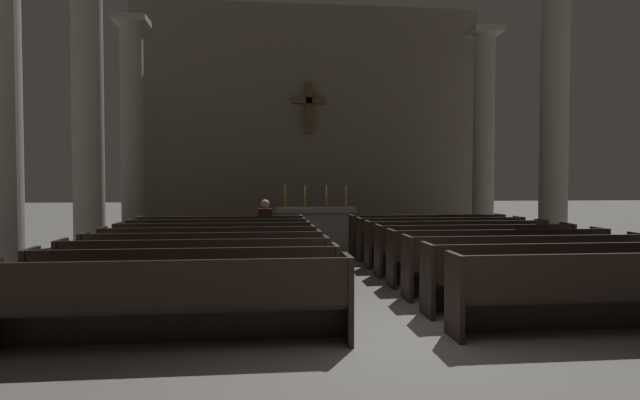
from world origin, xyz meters
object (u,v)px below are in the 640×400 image
Objects in this scene: pew_right_row_2 at (563,277)px; pew_right_row_3 at (527,266)px; pew_right_row_8 at (427,234)px; candlestick_inner_right at (326,200)px; candlestick_outer_left at (285,200)px; pew_left_row_1 at (175,303)px; pew_left_row_2 at (187,285)px; pew_right_row_6 at (456,243)px; candlestick_outer_right at (346,200)px; pew_left_row_3 at (197,272)px; pew_left_row_6 at (214,246)px; pew_right_row_4 at (498,257)px; column_right_second at (554,124)px; pew_left_row_4 at (204,261)px; pew_right_row_1 at (610,292)px; column_left_third at (132,135)px; pew_left_row_7 at (218,241)px; column_left_second at (88,118)px; pew_left_row_8 at (222,236)px; pew_right_row_7 at (440,238)px; lone_worshipper at (265,226)px; pew_right_row_5 at (475,249)px; altar at (316,224)px; pew_left_row_5 at (210,253)px; column_right_third at (484,138)px; candlestick_inner_left at (305,200)px.

pew_right_row_3 is (0.00, 0.98, 0.00)m from pew_right_row_2.
candlestick_inner_right reaches higher than pew_right_row_8.
pew_left_row_1 is at bearing -99.59° from candlestick_outer_left.
pew_right_row_6 is at bearing 38.92° from pew_left_row_2.
candlestick_outer_right reaches higher than pew_left_row_2.
pew_left_row_3 and pew_left_row_6 have the same top height.
pew_right_row_2 is at bearing -90.00° from pew_right_row_8.
pew_right_row_4 is 0.60× the size of column_right_second.
pew_left_row_4 is 4.85m from pew_right_row_4.
pew_right_row_1 is 5.97× the size of candlestick_inner_right.
pew_left_row_7 is at bearing -56.07° from column_left_third.
pew_right_row_4 is 4.69m from column_right_second.
column_left_third is at bearing 133.74° from pew_right_row_3.
pew_left_row_6 is at bearing 134.73° from pew_right_row_1.
pew_right_row_1 is 1.96m from pew_right_row_3.
pew_right_row_6 is at bearing -7.44° from column_left_second.
pew_left_row_8 is at bearing 90.00° from pew_left_row_2.
pew_left_row_3 is at bearing 158.01° from pew_right_row_1.
column_left_third is at bearing 152.51° from pew_right_row_7.
candlestick_outer_right is 0.47× the size of lone_worshipper.
column_left_second is at bearing 152.33° from pew_right_row_3.
pew_left_row_3 is 8.10m from candlestick_outer_right.
pew_left_row_1 is at bearing -90.00° from pew_left_row_6.
column_right_second is 1.00× the size of column_left_third.
pew_right_row_5 is at bearing -90.00° from pew_right_row_7.
pew_left_row_1 is 1.00× the size of pew_right_row_7.
altar is at bearing 125.11° from pew_right_row_7.
pew_right_row_4 is at bearing 90.00° from pew_right_row_1.
candlestick_inner_right is at bearing 115.64° from pew_right_row_6.
column_right_second is at bearing 66.01° from pew_right_row_1.
pew_left_row_1 and pew_left_row_5 have the same top height.
candlestick_outer_left is (4.19, -0.43, -1.82)m from column_left_third.
pew_left_row_6 is 2.82× the size of lone_worshipper.
pew_right_row_2 is 6.11m from column_right_second.
pew_right_row_2 is 0.98m from pew_right_row_3.
altar is 0.74m from candlestick_inner_right.
pew_right_row_8 is 5.97× the size of candlestick_inner_right.
pew_right_row_4 is 6.62m from candlestick_outer_right.
pew_left_row_3 is 8.81m from column_right_second.
column_right_third is at bearing 4.91° from altar.
pew_left_row_7 is at bearing 180.00° from pew_right_row_7.
pew_left_row_1 is at bearing -90.00° from pew_left_row_4.
column_right_third is at bearing 4.64° from candlestick_inner_left.
candlestick_outer_left reaches higher than pew_right_row_8.
pew_left_row_4 is at bearing -69.04° from column_left_third.
pew_right_row_7 is (4.85, 2.94, 0.00)m from pew_left_row_4.
pew_left_row_6 is at bearing -20.46° from column_left_second.
candlestick_outer_right is at bearing 103.86° from pew_right_row_4.
pew_right_row_8 is at bearing 7.51° from column_left_second.
candlestick_inner_left is (-2.73, 5.41, 0.73)m from pew_right_row_5.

